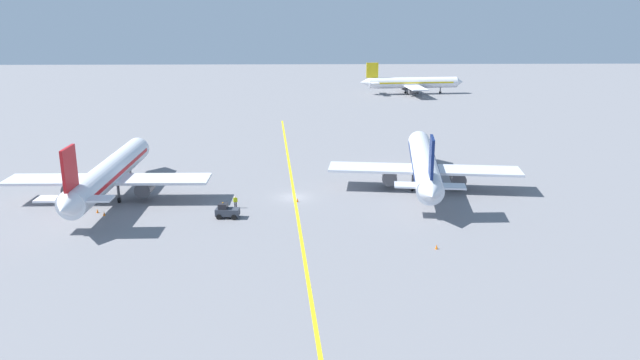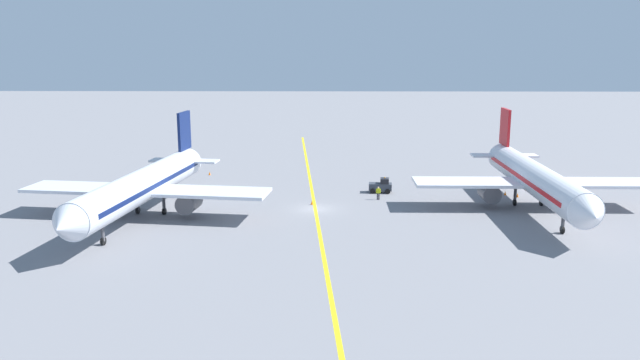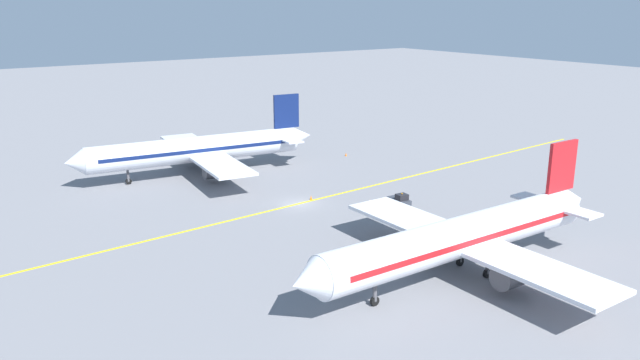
# 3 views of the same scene
# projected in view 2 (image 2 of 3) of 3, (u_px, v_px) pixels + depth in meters

# --- Properties ---
(ground_plane) EXTENTS (400.00, 400.00, 0.00)m
(ground_plane) POSITION_uv_depth(u_px,v_px,m) (315.00, 209.00, 74.24)
(ground_plane) COLOR slate
(apron_yellow_centreline) EXTENTS (8.43, 119.76, 0.01)m
(apron_yellow_centreline) POSITION_uv_depth(u_px,v_px,m) (315.00, 209.00, 74.23)
(apron_yellow_centreline) COLOR yellow
(apron_yellow_centreline) RESTS_ON ground
(airplane_at_gate) EXTENTS (28.03, 35.42, 10.60)m
(airplane_at_gate) POSITION_uv_depth(u_px,v_px,m) (534.00, 178.00, 73.51)
(airplane_at_gate) COLOR silver
(airplane_at_gate) RESTS_ON ground
(airplane_adjacent_stand) EXTENTS (28.43, 35.53, 10.60)m
(airplane_adjacent_stand) POSITION_uv_depth(u_px,v_px,m) (144.00, 186.00, 69.68)
(airplane_adjacent_stand) COLOR silver
(airplane_adjacent_stand) RESTS_ON ground
(baggage_tug_dark) EXTENTS (3.13, 1.99, 2.11)m
(baggage_tug_dark) POSITION_uv_depth(u_px,v_px,m) (381.00, 186.00, 82.39)
(baggage_tug_dark) COLOR #333842
(baggage_tug_dark) RESTS_ON ground
(ground_crew_worker) EXTENTS (0.58, 0.23, 1.68)m
(ground_crew_worker) POSITION_uv_depth(u_px,v_px,m) (378.00, 193.00, 78.53)
(ground_crew_worker) COLOR #23232D
(ground_crew_worker) RESTS_ON ground
(traffic_cone_near_nose) EXTENTS (0.32, 0.32, 0.55)m
(traffic_cone_near_nose) POSITION_uv_depth(u_px,v_px,m) (505.00, 193.00, 81.16)
(traffic_cone_near_nose) COLOR orange
(traffic_cone_near_nose) RESTS_ON ground
(traffic_cone_mid_apron) EXTENTS (0.32, 0.32, 0.55)m
(traffic_cone_mid_apron) POSITION_uv_depth(u_px,v_px,m) (518.00, 195.00, 79.99)
(traffic_cone_mid_apron) COLOR orange
(traffic_cone_mid_apron) RESTS_ON ground
(traffic_cone_by_wingtip) EXTENTS (0.32, 0.32, 0.55)m
(traffic_cone_by_wingtip) POSITION_uv_depth(u_px,v_px,m) (312.00, 202.00, 76.26)
(traffic_cone_by_wingtip) COLOR orange
(traffic_cone_by_wingtip) RESTS_ON ground
(traffic_cone_far_edge) EXTENTS (0.32, 0.32, 0.55)m
(traffic_cone_far_edge) POSITION_uv_depth(u_px,v_px,m) (210.00, 173.00, 93.74)
(traffic_cone_far_edge) COLOR orange
(traffic_cone_far_edge) RESTS_ON ground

